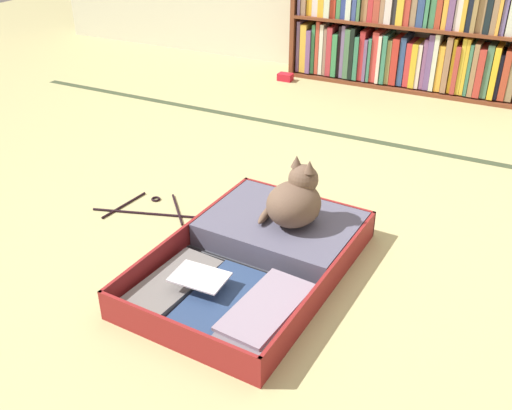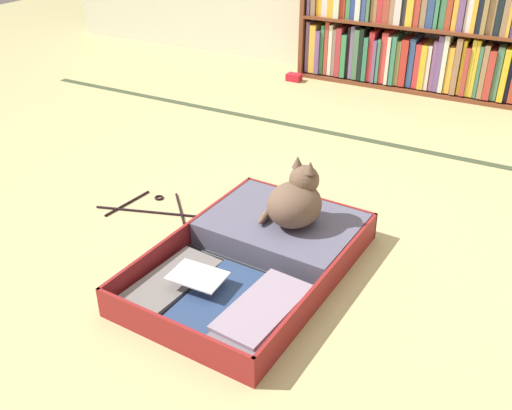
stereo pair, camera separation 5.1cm
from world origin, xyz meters
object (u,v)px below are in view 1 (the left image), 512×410
Objects in this scene: black_cat at (296,200)px; small_red_pouch at (285,77)px; clothes_hanger at (150,209)px; bookshelf at (405,28)px; open_suitcase at (264,253)px.

small_red_pouch is at bearing 115.32° from black_cat.
clothes_hanger is at bearing -178.57° from black_cat.
bookshelf reaches higher than open_suitcase.
bookshelf is at bearing 94.29° from black_cat.
open_suitcase is 2.22m from small_red_pouch.
black_cat is 0.70m from clothes_hanger.
black_cat is at bearing 1.43° from clothes_hanger.
bookshelf is 3.36× the size of clothes_hanger.
bookshelf reaches higher than clothes_hanger.
black_cat is (0.06, 0.16, 0.16)m from open_suitcase.
bookshelf reaches higher than small_red_pouch.
open_suitcase is at bearing -109.76° from black_cat.
open_suitcase reaches higher than small_red_pouch.
bookshelf is at bearing 17.06° from small_red_pouch.
small_red_pouch reaches higher than clothes_hanger.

